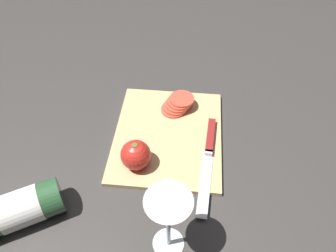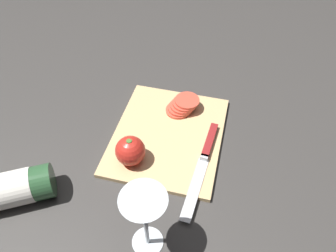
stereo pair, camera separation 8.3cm
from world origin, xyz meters
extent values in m
plane|color=#383533|center=(0.00, 0.00, 0.00)|extent=(3.00, 3.00, 0.00)
cube|color=tan|center=(0.07, 0.02, 0.01)|extent=(0.33, 0.27, 0.01)
cylinder|color=#2D5633|center=(0.33, -0.27, 0.04)|extent=(0.17, 0.21, 0.08)
cylinder|color=white|center=(0.32, -0.26, 0.04)|extent=(0.11, 0.11, 0.08)
cylinder|color=silver|center=(0.35, 0.05, 0.00)|extent=(0.06, 0.06, 0.00)
cylinder|color=silver|center=(0.35, 0.05, 0.05)|extent=(0.01, 0.01, 0.08)
cone|color=silver|center=(0.35, 0.05, 0.13)|extent=(0.08, 0.08, 0.08)
cone|color=beige|center=(0.35, 0.05, 0.10)|extent=(0.03, 0.03, 0.03)
sphere|color=red|center=(0.17, -0.04, 0.05)|extent=(0.07, 0.07, 0.07)
cylinder|color=#47702D|center=(0.17, -0.04, 0.08)|extent=(0.01, 0.01, 0.01)
cube|color=silver|center=(0.21, 0.12, 0.01)|extent=(0.17, 0.04, 0.00)
cube|color=silver|center=(0.12, 0.13, 0.02)|extent=(0.01, 0.02, 0.01)
cube|color=maroon|center=(0.07, 0.13, 0.02)|extent=(0.11, 0.03, 0.01)
cylinder|color=#DB4C38|center=(-0.02, 0.03, 0.02)|extent=(0.07, 0.07, 0.01)
cylinder|color=#DB4C38|center=(-0.03, 0.03, 0.02)|extent=(0.07, 0.07, 0.01)
cylinder|color=#DB4C38|center=(-0.03, 0.04, 0.03)|extent=(0.07, 0.07, 0.01)
cylinder|color=#DB4C38|center=(-0.03, 0.04, 0.04)|extent=(0.07, 0.07, 0.01)
cylinder|color=#DB4C38|center=(-0.04, 0.05, 0.04)|extent=(0.07, 0.07, 0.01)
camera|label=1|loc=(0.62, 0.08, 0.65)|focal=35.00mm
camera|label=2|loc=(0.61, 0.16, 0.65)|focal=35.00mm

